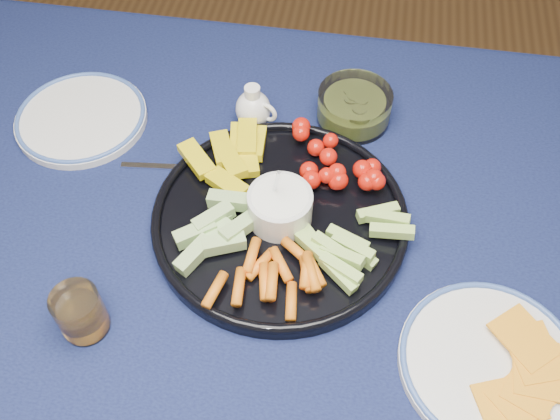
% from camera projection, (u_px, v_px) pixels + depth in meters
% --- Properties ---
extents(dining_table, '(1.67, 1.07, 0.75)m').
position_uv_depth(dining_table, '(305.00, 288.00, 0.99)').
color(dining_table, '#4E2A1A').
rests_on(dining_table, ground).
extents(crudite_platter, '(0.39, 0.39, 0.13)m').
position_uv_depth(crudite_platter, '(278.00, 216.00, 0.94)').
color(crudite_platter, black).
rests_on(crudite_platter, dining_table).
extents(creamer_pitcher, '(0.08, 0.06, 0.08)m').
position_uv_depth(creamer_pitcher, '(254.00, 109.00, 1.06)').
color(creamer_pitcher, white).
rests_on(creamer_pitcher, dining_table).
extents(pickle_bowl, '(0.13, 0.13, 0.06)m').
position_uv_depth(pickle_bowl, '(354.00, 108.00, 1.08)').
color(pickle_bowl, silver).
rests_on(pickle_bowl, dining_table).
extents(cheese_plate, '(0.24, 0.24, 0.03)m').
position_uv_depth(cheese_plate, '(491.00, 362.00, 0.81)').
color(cheese_plate, silver).
rests_on(cheese_plate, dining_table).
extents(juice_tumbler, '(0.06, 0.06, 0.08)m').
position_uv_depth(juice_tumbler, '(81.00, 314.00, 0.83)').
color(juice_tumbler, silver).
rests_on(juice_tumbler, dining_table).
extents(fork_left, '(0.18, 0.04, 0.00)m').
position_uv_depth(fork_left, '(184.00, 168.00, 1.03)').
color(fork_left, silver).
rests_on(fork_left, dining_table).
extents(fork_right, '(0.15, 0.08, 0.00)m').
position_uv_depth(fork_right, '(469.00, 402.00, 0.79)').
color(fork_right, silver).
rests_on(fork_right, dining_table).
extents(side_plate_extra, '(0.23, 0.23, 0.02)m').
position_uv_depth(side_plate_extra, '(81.00, 118.00, 1.09)').
color(side_plate_extra, silver).
rests_on(side_plate_extra, dining_table).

